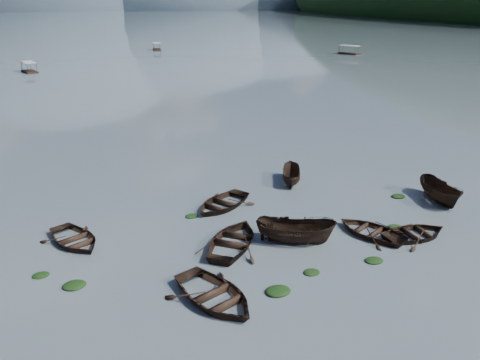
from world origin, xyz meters
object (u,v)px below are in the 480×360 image
object	(u,v)px
rowboat_0	(215,301)
pontoon_centre	(157,50)
rowboat_3	(371,234)
pontoon_left	(30,72)

from	to	relation	value
rowboat_0	pontoon_centre	xyz separation A→B (m)	(14.20, 123.61, 0.00)
rowboat_0	rowboat_3	xyz separation A→B (m)	(10.99, 3.81, 0.00)
rowboat_3	pontoon_centre	xyz separation A→B (m)	(3.21, 119.80, 0.00)
rowboat_3	rowboat_0	bearing A→B (deg)	-9.20
rowboat_3	pontoon_left	world-z (taller)	pontoon_left
rowboat_0	pontoon_left	distance (m)	87.42
rowboat_0	pontoon_centre	world-z (taller)	pontoon_centre
pontoon_left	pontoon_centre	distance (m)	48.77
rowboat_0	pontoon_centre	bearing A→B (deg)	60.52
pontoon_left	rowboat_0	bearing A→B (deg)	-98.78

